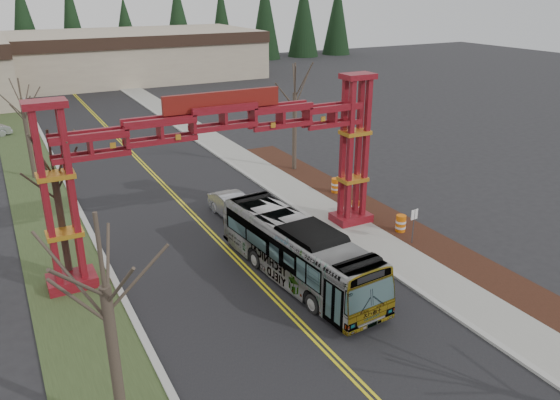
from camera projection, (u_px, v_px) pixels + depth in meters
road at (186, 208)px, 35.17m from camera, size 12.00×110.00×0.02m
lane_line_left at (184, 208)px, 35.12m from camera, size 0.12×100.00×0.01m
lane_line_right at (188, 207)px, 35.22m from camera, size 0.12×100.00×0.01m
curb_right at (270, 191)px, 37.85m from camera, size 0.30×110.00×0.15m
sidewalk_right at (289, 188)px, 38.48m from camera, size 2.60×110.00×0.14m
landscape_strip at (479, 270)px, 27.31m from camera, size 2.60×50.00×0.12m
grass_median at (54, 232)px, 31.65m from camera, size 4.00×110.00×0.08m
curb_left at (87, 225)px, 32.45m from camera, size 0.30×110.00×0.15m
gateway_arch at (224, 144)px, 27.24m from camera, size 18.20×1.60×8.90m
retail_building_east at (129, 55)px, 83.40m from camera, size 38.00×20.30×7.00m
conifer_treeline at (48, 32)px, 87.93m from camera, size 116.10×5.60×13.00m
transit_bus at (298, 251)px, 26.08m from camera, size 3.39×10.94×3.00m
silver_sedan at (234, 207)px, 33.36m from camera, size 1.83×4.55×1.47m
bare_tree_median_near at (105, 288)px, 15.50m from camera, size 3.49×3.49×7.66m
bare_tree_median_mid at (54, 177)px, 24.53m from camera, size 3.25×3.25×7.50m
bare_tree_median_far at (23, 107)px, 38.64m from camera, size 3.02×3.02×7.37m
bare_tree_right_far at (295, 93)px, 40.23m from camera, size 3.30×3.30×8.17m
street_sign at (414, 220)px, 29.61m from camera, size 0.48×0.09×2.09m
barrel_south at (401, 224)px, 31.38m from camera, size 0.59×0.59×1.10m
barrel_mid at (355, 208)px, 33.82m from camera, size 0.52×0.52×0.96m
barrel_north at (336, 186)px, 37.35m from camera, size 0.60×0.60×1.11m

